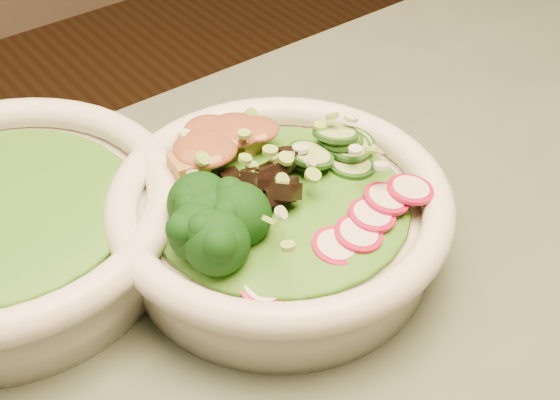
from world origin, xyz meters
TOP-DOWN VIEW (x-y plane):
  - salad_bowl at (-0.09, 0.17)m, footprint 0.23×0.23m
  - side_bowl at (-0.24, 0.27)m, footprint 0.24×0.24m
  - lettuce_bed at (-0.09, 0.17)m, footprint 0.18×0.18m
  - broccoli_florets at (-0.14, 0.15)m, footprint 0.08×0.07m
  - radish_slices at (-0.07, 0.11)m, footprint 0.10×0.05m
  - cucumber_slices at (-0.04, 0.18)m, footprint 0.07×0.07m
  - mushroom_heap at (-0.09, 0.18)m, footprint 0.07×0.07m
  - tofu_cubes at (-0.10, 0.22)m, footprint 0.08×0.06m
  - peanut_sauce at (-0.10, 0.22)m, footprint 0.06×0.05m
  - scallion_garnish at (-0.09, 0.17)m, footprint 0.16×0.16m

SIDE VIEW (x-z plane):
  - salad_bowl at x=-0.09m, z-range 0.75..0.81m
  - side_bowl at x=-0.24m, z-range 0.75..0.82m
  - lettuce_bed at x=-0.09m, z-range 0.79..0.81m
  - radish_slices at x=-0.07m, z-range 0.80..0.81m
  - cucumber_slices at x=-0.04m, z-range 0.80..0.83m
  - tofu_cubes at x=-0.10m, z-range 0.80..0.83m
  - mushroom_heap at x=-0.09m, z-range 0.80..0.83m
  - broccoli_florets at x=-0.14m, z-range 0.80..0.83m
  - scallion_garnish at x=-0.09m, z-range 0.81..0.83m
  - peanut_sauce at x=-0.10m, z-range 0.82..0.83m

